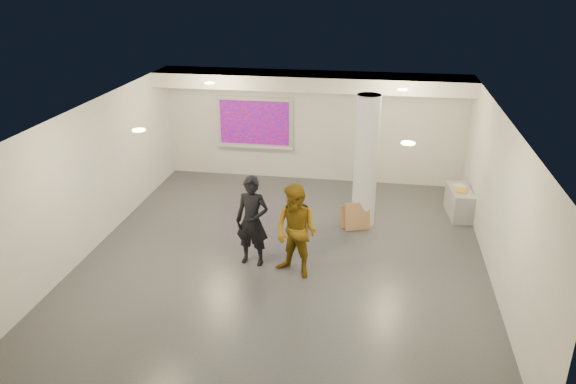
% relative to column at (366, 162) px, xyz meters
% --- Properties ---
extents(floor, '(8.00, 9.00, 0.01)m').
position_rel_column_xyz_m(floor, '(-1.50, -1.80, -1.50)').
color(floor, '#35373D').
rests_on(floor, ground).
extents(ceiling, '(8.00, 9.00, 0.01)m').
position_rel_column_xyz_m(ceiling, '(-1.50, -1.80, 1.50)').
color(ceiling, silver).
rests_on(ceiling, floor).
extents(wall_back, '(8.00, 0.01, 3.00)m').
position_rel_column_xyz_m(wall_back, '(-1.50, 2.70, 0.00)').
color(wall_back, silver).
rests_on(wall_back, floor).
extents(wall_front, '(8.00, 0.01, 3.00)m').
position_rel_column_xyz_m(wall_front, '(-1.50, -6.30, 0.00)').
color(wall_front, silver).
rests_on(wall_front, floor).
extents(wall_left, '(0.01, 9.00, 3.00)m').
position_rel_column_xyz_m(wall_left, '(-5.50, -1.80, 0.00)').
color(wall_left, silver).
rests_on(wall_left, floor).
extents(wall_right, '(0.01, 9.00, 3.00)m').
position_rel_column_xyz_m(wall_right, '(2.50, -1.80, 0.00)').
color(wall_right, silver).
rests_on(wall_right, floor).
extents(soffit_band, '(8.00, 1.10, 0.36)m').
position_rel_column_xyz_m(soffit_band, '(-1.50, 2.15, 1.32)').
color(soffit_band, silver).
rests_on(soffit_band, ceiling).
extents(downlight_nw, '(0.22, 0.22, 0.02)m').
position_rel_column_xyz_m(downlight_nw, '(-3.70, 0.70, 1.48)').
color(downlight_nw, '#FFE68B').
rests_on(downlight_nw, ceiling).
extents(downlight_ne, '(0.22, 0.22, 0.02)m').
position_rel_column_xyz_m(downlight_ne, '(0.70, 0.70, 1.48)').
color(downlight_ne, '#FFE68B').
rests_on(downlight_ne, ceiling).
extents(downlight_sw, '(0.22, 0.22, 0.02)m').
position_rel_column_xyz_m(downlight_sw, '(-3.70, -3.30, 1.48)').
color(downlight_sw, '#FFE68B').
rests_on(downlight_sw, ceiling).
extents(downlight_se, '(0.22, 0.22, 0.02)m').
position_rel_column_xyz_m(downlight_se, '(0.70, -3.30, 1.48)').
color(downlight_se, '#FFE68B').
rests_on(downlight_se, ceiling).
extents(column, '(0.52, 0.52, 3.00)m').
position_rel_column_xyz_m(column, '(0.00, 0.00, 0.00)').
color(column, silver).
rests_on(column, floor).
extents(projection_screen, '(2.10, 0.13, 1.42)m').
position_rel_column_xyz_m(projection_screen, '(-3.10, 2.65, 0.03)').
color(projection_screen, silver).
rests_on(projection_screen, wall_back).
extents(credenza, '(0.59, 1.18, 0.67)m').
position_rel_column_xyz_m(credenza, '(2.22, 0.85, -1.17)').
color(credenza, gray).
rests_on(credenza, floor).
extents(papers_stack, '(0.29, 0.33, 0.02)m').
position_rel_column_xyz_m(papers_stack, '(2.22, 1.04, -0.83)').
color(papers_stack, silver).
rests_on(papers_stack, credenza).
extents(postit_pad, '(0.29, 0.36, 0.03)m').
position_rel_column_xyz_m(postit_pad, '(2.22, 0.74, -0.82)').
color(postit_pad, gold).
rests_on(postit_pad, credenza).
extents(cardboard_back, '(0.60, 0.35, 0.62)m').
position_rel_column_xyz_m(cardboard_back, '(-0.11, -0.31, -1.19)').
color(cardboard_back, '#A17449').
rests_on(cardboard_back, floor).
extents(cardboard_front, '(0.50, 0.28, 0.51)m').
position_rel_column_xyz_m(cardboard_front, '(-0.26, -0.22, -1.24)').
color(cardboard_front, '#A17449').
rests_on(cardboard_front, floor).
extents(woman, '(0.71, 0.51, 1.82)m').
position_rel_column_xyz_m(woman, '(-2.07, -2.17, -0.59)').
color(woman, black).
rests_on(woman, floor).
extents(man, '(1.10, 1.01, 1.83)m').
position_rel_column_xyz_m(man, '(-1.16, -2.48, -0.58)').
color(man, brown).
rests_on(man, floor).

